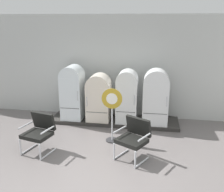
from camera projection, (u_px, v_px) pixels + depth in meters
ground at (91, 182)px, 4.94m from camera, size 12.00×10.00×0.05m
back_wall at (117, 67)px, 7.94m from camera, size 11.76×0.12×3.16m
display_plinth at (114, 120)px, 7.78m from camera, size 3.82×0.95×0.10m
refrigerator_0 at (73, 91)px, 7.62m from camera, size 0.62×0.70×1.61m
refrigerator_1 at (99, 96)px, 7.51m from camera, size 0.68×0.64×1.39m
refrigerator_2 at (127, 95)px, 7.35m from camera, size 0.59×0.64×1.53m
refrigerator_3 at (156, 95)px, 7.21m from camera, size 0.71×0.61×1.58m
armchair_left at (39, 130)px, 5.92m from camera, size 0.77×0.76×0.92m
armchair_right at (134, 136)px, 5.62m from camera, size 0.84×0.84×0.92m
sign_stand at (112, 115)px, 6.36m from camera, size 0.51×0.32×1.40m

